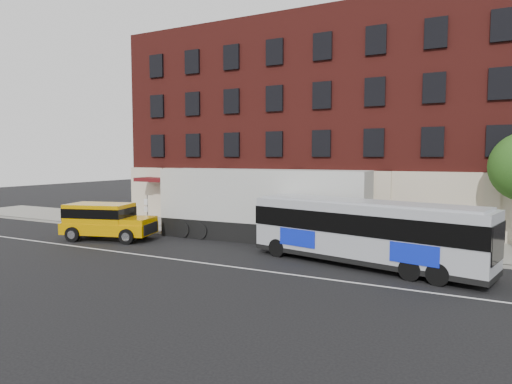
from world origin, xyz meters
The scene contains 9 objects.
ground centered at (0.00, 0.00, 0.00)m, with size 120.00×120.00×0.00m, color black.
sidewalk centered at (0.00, 9.00, 0.07)m, with size 60.00×6.00×0.15m, color gray.
kerb centered at (0.00, 6.00, 0.07)m, with size 60.00×0.25×0.15m, color gray.
lane_line centered at (0.00, 0.50, 0.01)m, with size 60.00×0.12×0.01m, color beige.
building centered at (-0.01, 16.92, 7.58)m, with size 30.00×12.10×15.00m.
sign_pole centered at (-8.50, 6.15, 1.45)m, with size 0.30×0.20×2.50m.
city_bus centered at (6.77, 3.43, 1.68)m, with size 11.34×4.75×3.04m.
yellow_suv centered at (-8.90, 2.81, 1.26)m, with size 5.91×3.61×2.20m.
shipping_container centered at (-0.32, 6.93, 2.12)m, with size 12.94×3.12×4.29m.
Camera 1 is at (11.59, -16.84, 5.05)m, focal length 31.17 mm.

